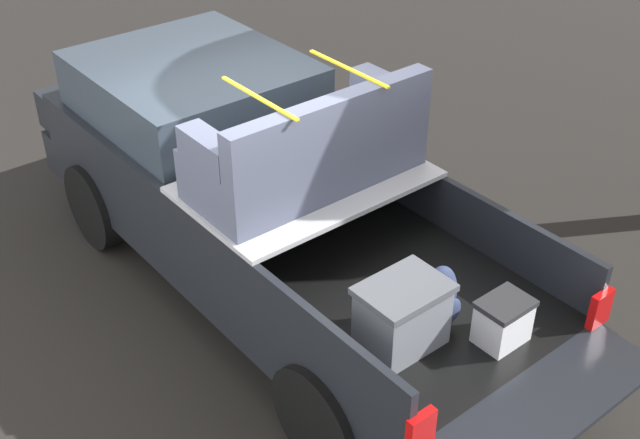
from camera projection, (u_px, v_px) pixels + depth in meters
name	position (u px, v px, depth m)	size (l,w,h in m)	color
ground_plane	(279.00, 291.00, 7.41)	(40.00, 40.00, 0.00)	black
pickup_truck	(251.00, 185.00, 7.11)	(6.05, 2.06, 2.23)	black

